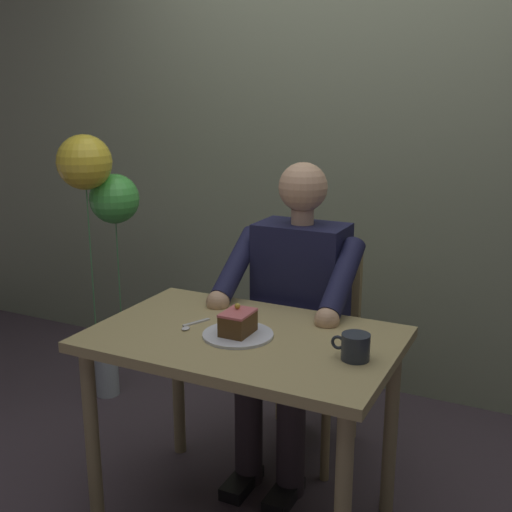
{
  "coord_description": "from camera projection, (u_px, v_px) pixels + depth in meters",
  "views": [
    {
      "loc": [
        -0.91,
        1.76,
        1.51
      ],
      "look_at": [
        0.0,
        -0.1,
        0.97
      ],
      "focal_mm": 44.05,
      "sensor_mm": 36.0,
      "label": 1
    }
  ],
  "objects": [
    {
      "name": "dessert_spoon",
      "position": [
        191.0,
        326.0,
        2.19
      ],
      "size": [
        0.06,
        0.14,
        0.01
      ],
      "color": "silver",
      "rests_on": "dining_table"
    },
    {
      "name": "dining_table",
      "position": [
        244.0,
        361.0,
        2.14
      ],
      "size": [
        1.03,
        0.66,
        0.72
      ],
      "color": "tan",
      "rests_on": "ground"
    },
    {
      "name": "coffee_cup",
      "position": [
        355.0,
        346.0,
        1.91
      ],
      "size": [
        0.12,
        0.09,
        0.08
      ],
      "color": "#272E39",
      "rests_on": "dining_table"
    },
    {
      "name": "cake_slice",
      "position": [
        238.0,
        322.0,
        2.09
      ],
      "size": [
        0.09,
        0.12,
        0.1
      ],
      "color": "#54371A",
      "rests_on": "dessert_plate"
    },
    {
      "name": "balloon_display",
      "position": [
        99.0,
        200.0,
        2.95
      ],
      "size": [
        0.3,
        0.38,
        1.33
      ],
      "color": "#B2C1C6",
      "rests_on": "ground"
    },
    {
      "name": "cafe_rear_panel",
      "position": [
        365.0,
        94.0,
        3.05
      ],
      "size": [
        6.4,
        0.12,
        3.0
      ],
      "primitive_type": "cube",
      "color": "gray",
      "rests_on": "ground"
    },
    {
      "name": "chair",
      "position": [
        308.0,
        336.0,
        2.7
      ],
      "size": [
        0.42,
        0.42,
        0.89
      ],
      "color": "tan",
      "rests_on": "ground"
    },
    {
      "name": "dessert_plate",
      "position": [
        238.0,
        335.0,
        2.1
      ],
      "size": [
        0.24,
        0.24,
        0.01
      ],
      "primitive_type": "cylinder",
      "color": "white",
      "rests_on": "dining_table"
    },
    {
      "name": "seated_person",
      "position": [
        294.0,
        315.0,
        2.52
      ],
      "size": [
        0.53,
        0.58,
        1.25
      ],
      "color": "#1D1F40",
      "rests_on": "ground"
    }
  ]
}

